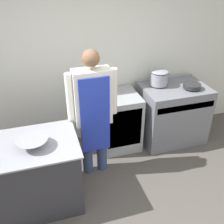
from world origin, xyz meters
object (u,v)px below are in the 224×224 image
(stock_pot, at_px, (159,77))
(saute_pan, at_px, (192,86))
(stove, at_px, (172,113))
(person_cook, at_px, (93,109))
(fridge_unit, at_px, (118,121))
(mixing_bowl, at_px, (33,143))

(stock_pot, distance_m, saute_pan, 0.51)
(stove, xyz_separation_m, person_cook, (-1.41, -0.43, 0.54))
(stove, relative_size, fridge_unit, 1.14)
(fridge_unit, distance_m, person_cook, 0.91)
(stove, height_order, saute_pan, saute_pan)
(stock_pot, bearing_deg, mixing_bowl, -153.78)
(stock_pot, bearing_deg, fridge_unit, -175.06)
(stove, relative_size, stock_pot, 3.60)
(saute_pan, bearing_deg, mixing_bowl, -163.64)
(mixing_bowl, relative_size, saute_pan, 1.26)
(stove, height_order, fridge_unit, stove)
(fridge_unit, relative_size, person_cook, 0.50)
(fridge_unit, bearing_deg, stove, -4.61)
(stove, height_order, person_cook, person_cook)
(person_cook, relative_size, saute_pan, 6.60)
(fridge_unit, bearing_deg, stock_pot, 4.94)
(stove, height_order, stock_pot, stock_pot)
(stove, bearing_deg, stock_pot, 150.14)
(mixing_bowl, xyz_separation_m, stock_pot, (1.95, 0.96, 0.15))
(mixing_bowl, distance_m, stock_pot, 2.18)
(stove, distance_m, stock_pot, 0.66)
(stock_pot, bearing_deg, saute_pan, -31.08)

